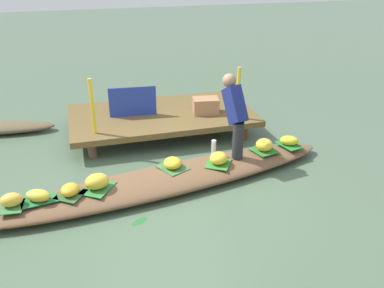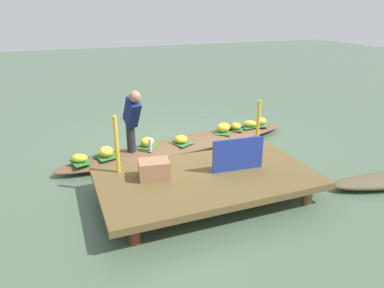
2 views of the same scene
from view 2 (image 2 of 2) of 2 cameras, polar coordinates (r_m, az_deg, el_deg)
canal_water at (r=7.20m, az=-1.24°, el=-0.87°), size 40.00×40.00×0.00m
dock_platform at (r=5.33m, az=2.47°, el=-5.56°), size 3.20×1.80×0.36m
vendor_boat at (r=7.16m, az=-1.25°, el=-0.11°), size 5.13×1.64×0.21m
leaf_mat_0 at (r=6.51m, az=-13.53°, el=-1.93°), size 0.42×0.44×0.01m
banana_bunch_0 at (r=6.47m, az=-13.60°, el=-1.18°), size 0.33×0.33×0.19m
leaf_mat_1 at (r=7.60m, az=5.02°, el=1.96°), size 0.51×0.54×0.01m
banana_bunch_1 at (r=7.57m, az=5.04°, el=2.66°), size 0.35×0.31×0.20m
leaf_mat_2 at (r=8.19m, az=10.94°, el=3.06°), size 0.28×0.38×0.01m
banana_bunch_2 at (r=8.16m, az=10.98°, el=3.61°), size 0.26×0.20×0.17m
leaf_mat_3 at (r=6.40m, az=-17.51°, el=-2.74°), size 0.35×0.45×0.01m
banana_bunch_3 at (r=6.37m, az=-17.58°, el=-2.16°), size 0.35×0.31×0.14m
leaf_mat_4 at (r=8.01m, az=9.27°, el=2.77°), size 0.47×0.31×0.01m
banana_bunch_4 at (r=7.99m, az=9.30°, el=3.24°), size 0.36×0.31×0.14m
leaf_mat_5 at (r=7.80m, az=7.02°, el=2.39°), size 0.45×0.45×0.01m
banana_bunch_5 at (r=7.78m, az=7.04°, el=2.88°), size 0.29×0.31×0.14m
leaf_mat_6 at (r=6.84m, az=-7.13°, el=-0.32°), size 0.47×0.49×0.01m
banana_bunch_6 at (r=6.81m, az=-7.16°, el=0.35°), size 0.35×0.35×0.17m
leaf_mat_7 at (r=6.96m, az=-1.77°, el=0.22°), size 0.46×0.50×0.01m
banana_bunch_7 at (r=6.94m, az=-1.78°, el=0.77°), size 0.29×0.32×0.15m
vendor_person at (r=6.34m, az=-9.57°, el=4.27°), size 0.26×0.54×1.19m
water_bottle at (r=6.55m, az=-6.72°, el=-0.19°), size 0.07×0.07×0.25m
market_banner at (r=5.41m, az=7.37°, el=-1.69°), size 0.81×0.10×0.51m
railing_post_west at (r=6.16m, az=10.50°, el=2.88°), size 0.06×0.06×0.89m
railing_post_east at (r=5.34m, az=-11.97°, el=-0.10°), size 0.06×0.06×0.89m
produce_crate at (r=5.20m, az=-6.09°, el=-4.03°), size 0.48×0.39×0.27m
drifting_plant_0 at (r=7.99m, az=0.39°, el=1.44°), size 0.25×0.20×0.01m
drifting_plant_1 at (r=9.84m, az=10.25°, el=4.91°), size 0.31×0.17×0.01m
drifting_plant_2 at (r=9.29m, az=1.95°, el=4.27°), size 0.29×0.22×0.01m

